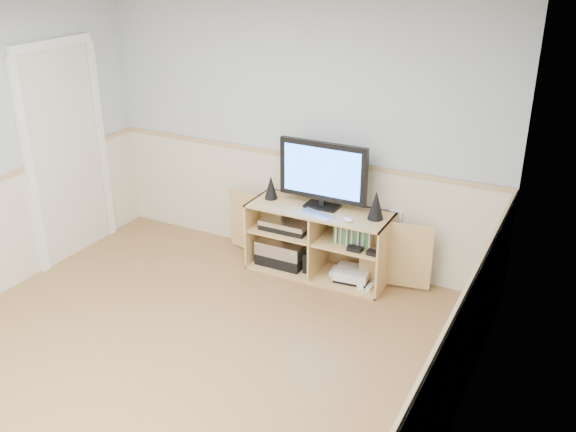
# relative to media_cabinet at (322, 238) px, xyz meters

# --- Properties ---
(room) EXTENTS (4.04, 4.54, 2.54)m
(room) POSITION_rel_media_cabinet_xyz_m (-0.42, -1.91, 0.88)
(room) COLOR tan
(room) RESTS_ON ground
(media_cabinet) EXTENTS (2.06, 0.50, 0.65)m
(media_cabinet) POSITION_rel_media_cabinet_xyz_m (0.00, 0.00, 0.00)
(media_cabinet) COLOR tan
(media_cabinet) RESTS_ON floor
(monitor) EXTENTS (0.83, 0.18, 0.61)m
(monitor) POSITION_rel_media_cabinet_xyz_m (0.00, -0.01, 0.65)
(monitor) COLOR black
(monitor) RESTS_ON media_cabinet
(speaker_left) EXTENTS (0.12, 0.12, 0.23)m
(speaker_left) POSITION_rel_media_cabinet_xyz_m (-0.51, -0.04, 0.43)
(speaker_left) COLOR black
(speaker_left) RESTS_ON media_cabinet
(speaker_right) EXTENTS (0.14, 0.14, 0.26)m
(speaker_right) POSITION_rel_media_cabinet_xyz_m (0.52, -0.04, 0.45)
(speaker_right) COLOR black
(speaker_right) RESTS_ON media_cabinet
(keyboard) EXTENTS (0.35, 0.21, 0.01)m
(keyboard) POSITION_rel_media_cabinet_xyz_m (0.03, -0.20, 0.32)
(keyboard) COLOR silver
(keyboard) RESTS_ON media_cabinet
(mouse) EXTENTS (0.11, 0.09, 0.04)m
(mouse) POSITION_rel_media_cabinet_xyz_m (0.33, -0.20, 0.34)
(mouse) COLOR white
(mouse) RESTS_ON media_cabinet
(av_components) EXTENTS (0.53, 0.34, 0.47)m
(av_components) POSITION_rel_media_cabinet_xyz_m (-0.35, -0.06, -0.11)
(av_components) COLOR black
(av_components) RESTS_ON media_cabinet
(game_consoles) EXTENTS (0.46, 0.30, 0.11)m
(game_consoles) POSITION_rel_media_cabinet_xyz_m (0.34, -0.07, -0.26)
(game_consoles) COLOR white
(game_consoles) RESTS_ON media_cabinet
(game_cases) EXTENTS (0.34, 0.14, 0.19)m
(game_cases) POSITION_rel_media_cabinet_xyz_m (0.35, -0.08, 0.15)
(game_cases) COLOR #3F8C3F
(game_cases) RESTS_ON media_cabinet
(wall_outlet) EXTENTS (0.12, 0.03, 0.12)m
(wall_outlet) POSITION_rel_media_cabinet_xyz_m (0.63, 0.20, 0.27)
(wall_outlet) COLOR white
(wall_outlet) RESTS_ON wall_back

